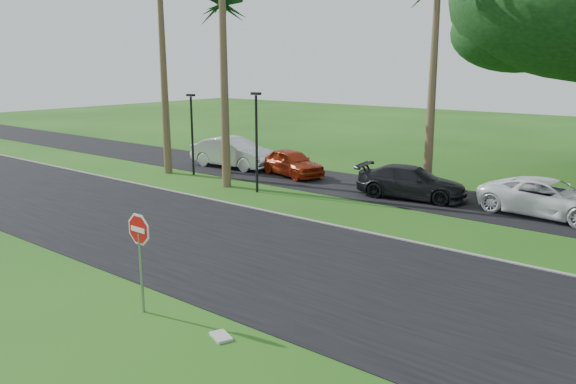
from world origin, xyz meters
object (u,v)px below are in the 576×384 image
Objects in this scene: stop_sign_near at (140,243)px; car_silver at (233,153)px; car_red at (292,163)px; car_minivan at (549,198)px; car_dark at (411,183)px.

stop_sign_near reaches higher than car_silver.
car_minivan is (13.00, -0.13, 0.02)m from car_red.
stop_sign_near reaches higher than car_minivan.
car_silver is 1.07× the size of car_dark.
car_silver is at bearing 78.59° from car_dark.
stop_sign_near is 16.38m from car_minivan.
car_silver is 11.55m from car_dark.
car_minivan is (5.35, 15.45, -1.05)m from stop_sign_near.
car_silver is (-11.82, 15.42, -0.91)m from stop_sign_near.
car_silver is 17.17m from car_minivan.
car_silver is 4.17m from car_red.
car_dark is 5.66m from car_minivan.
stop_sign_near is 0.63× the size of car_red.
car_red is 0.80× the size of car_minivan.
car_red is at bearing 116.15° from stop_sign_near.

